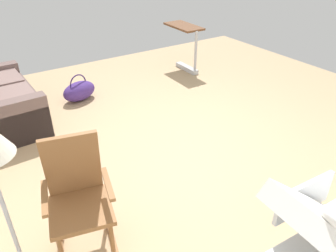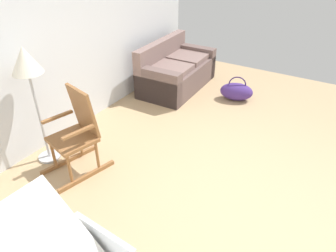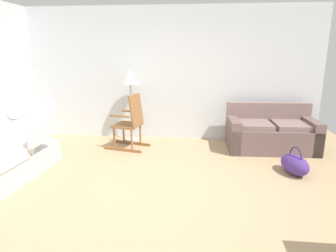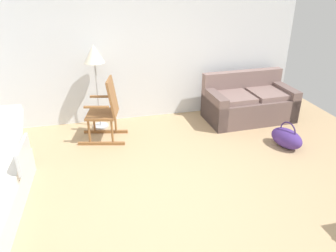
# 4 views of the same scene
# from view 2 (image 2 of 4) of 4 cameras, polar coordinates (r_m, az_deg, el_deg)

# --- Properties ---
(ground_plane) EXTENTS (7.39, 7.39, 0.00)m
(ground_plane) POSITION_cam_2_polar(r_m,az_deg,el_deg) (3.71, 12.42, -10.99)
(ground_plane) COLOR tan
(back_wall) EXTENTS (6.11, 0.10, 2.70)m
(back_wall) POSITION_cam_2_polar(r_m,az_deg,el_deg) (4.39, -19.69, 15.27)
(back_wall) COLOR silver
(back_wall) RESTS_ON ground
(couch) EXTENTS (1.62, 0.90, 0.85)m
(couch) POSITION_cam_2_polar(r_m,az_deg,el_deg) (5.80, 1.48, 10.01)
(couch) COLOR #68534F
(couch) RESTS_ON ground
(rocking_chair) EXTENTS (0.85, 0.64, 1.05)m
(rocking_chair) POSITION_cam_2_polar(r_m,az_deg,el_deg) (3.76, -16.46, -1.28)
(rocking_chair) COLOR brown
(rocking_chair) RESTS_ON ground
(floor_lamp) EXTENTS (0.34, 0.34, 1.48)m
(floor_lamp) POSITION_cam_2_polar(r_m,az_deg,el_deg) (3.77, -24.63, 9.60)
(floor_lamp) COLOR #B2B5BA
(floor_lamp) RESTS_ON ground
(duffel_bag) EXTENTS (0.47, 0.63, 0.43)m
(duffel_bag) POSITION_cam_2_polar(r_m,az_deg,el_deg) (5.51, 12.55, 6.27)
(duffel_bag) COLOR #472D7A
(duffel_bag) RESTS_ON ground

